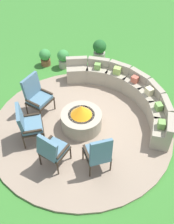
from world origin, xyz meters
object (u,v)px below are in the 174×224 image
object	(u,v)px
lounge_chair_back_right	(98,153)
potted_plant_1	(45,57)
lounge_chair_back_left	(52,149)
fire_pit	(81,119)
curved_stone_bench	(126,91)
potted_plant_2	(63,58)
lounge_chair_front_right	(28,123)
lounge_chair_front_left	(36,95)
potted_plant_3	(100,49)

from	to	relation	value
lounge_chair_back_right	potted_plant_1	xyz separation A→B (m)	(-4.15, 1.75, -0.29)
lounge_chair_back_left	potted_plant_1	distance (m)	4.15
fire_pit	curved_stone_bench	world-z (taller)	curved_stone_bench
potted_plant_2	curved_stone_bench	bearing A→B (deg)	3.28
lounge_chair_front_right	lounge_chair_back_left	xyz separation A→B (m)	(1.00, -0.07, -0.01)
lounge_chair_front_left	potted_plant_1	world-z (taller)	lounge_chair_front_left
fire_pit	potted_plant_3	world-z (taller)	fire_pit
potted_plant_1	potted_plant_3	xyz separation A→B (m)	(0.98, 1.60, 0.04)
lounge_chair_front_right	potted_plant_2	size ratio (longest dim) A/B	1.68
curved_stone_bench	potted_plant_3	xyz separation A→B (m)	(-2.11, 1.09, -0.00)
lounge_chair_front_left	lounge_chair_back_right	size ratio (longest dim) A/B	1.05
lounge_chair_back_left	lounge_chair_front_left	bearing A→B (deg)	139.13
lounge_chair_front_left	potted_plant_3	distance (m)	3.26
lounge_chair_back_right	lounge_chair_front_right	bearing A→B (deg)	133.51
lounge_chair_front_left	lounge_chair_front_right	bearing A→B (deg)	28.68
potted_plant_3	curved_stone_bench	bearing A→B (deg)	-27.46
lounge_chair_front_right	potted_plant_3	distance (m)	4.17
lounge_chair_front_left	potted_plant_3	xyz separation A→B (m)	(-0.72, 3.17, -0.27)
potted_plant_1	lounge_chair_back_right	bearing A→B (deg)	-22.82
potted_plant_1	potted_plant_3	size ratio (longest dim) A/B	0.85
lounge_chair_front_right	fire_pit	bearing A→B (deg)	94.58
potted_plant_2	potted_plant_3	bearing A→B (deg)	69.57
potted_plant_1	potted_plant_2	bearing A→B (deg)	34.41
fire_pit	lounge_chair_front_left	distance (m)	1.37
curved_stone_bench	potted_plant_1	bearing A→B (deg)	-170.74
lounge_chair_back_right	potted_plant_2	size ratio (longest dim) A/B	1.66
potted_plant_3	fire_pit	bearing A→B (deg)	-54.02
fire_pit	potted_plant_1	distance (m)	3.18
lounge_chair_front_left	lounge_chair_back_right	world-z (taller)	lounge_chair_front_left
lounge_chair_front_right	lounge_chair_back_left	distance (m)	1.01
potted_plant_2	lounge_chair_front_left	bearing A→B (deg)	-58.45
lounge_chair_front_left	potted_plant_3	size ratio (longest dim) A/B	1.61
lounge_chair_front_left	potted_plant_2	world-z (taller)	lounge_chair_front_left
potted_plant_3	lounge_chair_front_right	bearing A→B (deg)	-70.47
curved_stone_bench	potted_plant_2	size ratio (longest dim) A/B	6.27
curved_stone_bench	lounge_chair_front_left	world-z (taller)	lounge_chair_front_left
fire_pit	lounge_chair_front_left	size ratio (longest dim) A/B	0.94
potted_plant_1	potted_plant_3	world-z (taller)	potted_plant_3
potted_plant_3	potted_plant_2	bearing A→B (deg)	-110.43
fire_pit	potted_plant_3	bearing A→B (deg)	125.98
curved_stone_bench	potted_plant_2	world-z (taller)	curved_stone_bench
lounge_chair_front_right	lounge_chair_back_left	bearing A→B (deg)	26.85
lounge_chair_back_right	potted_plant_3	size ratio (longest dim) A/B	1.53
curved_stone_bench	lounge_chair_front_right	xyz separation A→B (m)	(-0.71, -2.83, 0.24)
lounge_chair_front_left	potted_plant_3	world-z (taller)	lounge_chair_front_left
curved_stone_bench	potted_plant_2	bearing A→B (deg)	-176.72
curved_stone_bench	potted_plant_2	distance (m)	2.57
lounge_chair_back_left	potted_plant_2	bearing A→B (deg)	121.49
potted_plant_2	potted_plant_1	bearing A→B (deg)	-145.59
fire_pit	lounge_chair_front_right	bearing A→B (deg)	-116.46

